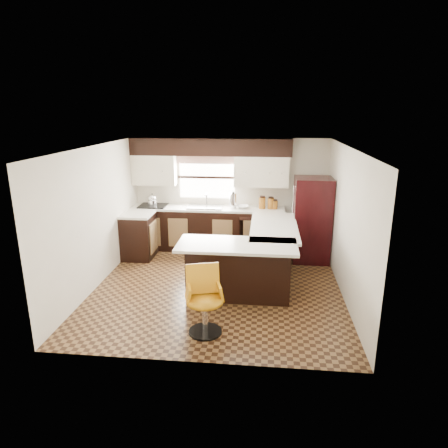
# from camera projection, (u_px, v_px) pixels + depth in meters

# --- Properties ---
(floor) EXTENTS (4.40, 4.40, 0.00)m
(floor) POSITION_uv_depth(u_px,v_px,m) (218.00, 286.00, 6.99)
(floor) COLOR #49301A
(floor) RESTS_ON ground
(ceiling) EXTENTS (4.40, 4.40, 0.00)m
(ceiling) POSITION_uv_depth(u_px,v_px,m) (218.00, 147.00, 6.32)
(ceiling) COLOR silver
(ceiling) RESTS_ON wall_back
(wall_back) EXTENTS (4.40, 0.00, 4.40)m
(wall_back) POSITION_uv_depth(u_px,v_px,m) (230.00, 193.00, 8.76)
(wall_back) COLOR beige
(wall_back) RESTS_ON floor
(wall_front) EXTENTS (4.40, 0.00, 4.40)m
(wall_front) POSITION_uv_depth(u_px,v_px,m) (195.00, 271.00, 4.56)
(wall_front) COLOR beige
(wall_front) RESTS_ON floor
(wall_left) EXTENTS (0.00, 4.40, 4.40)m
(wall_left) POSITION_uv_depth(u_px,v_px,m) (97.00, 217.00, 6.87)
(wall_left) COLOR beige
(wall_left) RESTS_ON floor
(wall_right) EXTENTS (0.00, 4.40, 4.40)m
(wall_right) POSITION_uv_depth(u_px,v_px,m) (347.00, 224.00, 6.45)
(wall_right) COLOR beige
(wall_right) RESTS_ON floor
(base_cab_back) EXTENTS (3.30, 0.60, 0.90)m
(base_cab_back) POSITION_uv_depth(u_px,v_px,m) (208.00, 229.00, 8.73)
(base_cab_back) COLOR black
(base_cab_back) RESTS_ON floor
(base_cab_left) EXTENTS (0.60, 0.70, 0.90)m
(base_cab_left) POSITION_uv_depth(u_px,v_px,m) (139.00, 236.00, 8.24)
(base_cab_left) COLOR black
(base_cab_left) RESTS_ON floor
(counter_back) EXTENTS (3.30, 0.60, 0.04)m
(counter_back) POSITION_uv_depth(u_px,v_px,m) (208.00, 208.00, 8.59)
(counter_back) COLOR silver
(counter_back) RESTS_ON base_cab_back
(counter_left) EXTENTS (0.60, 0.70, 0.04)m
(counter_left) POSITION_uv_depth(u_px,v_px,m) (138.00, 214.00, 8.11)
(counter_left) COLOR silver
(counter_left) RESTS_ON base_cab_left
(soffit) EXTENTS (3.40, 0.35, 0.36)m
(soffit) POSITION_uv_depth(u_px,v_px,m) (210.00, 147.00, 8.35)
(soffit) COLOR black
(soffit) RESTS_ON wall_back
(upper_cab_left) EXTENTS (0.94, 0.35, 0.64)m
(upper_cab_left) POSITION_uv_depth(u_px,v_px,m) (155.00, 170.00, 8.61)
(upper_cab_left) COLOR beige
(upper_cab_left) RESTS_ON wall_back
(upper_cab_right) EXTENTS (1.14, 0.35, 0.64)m
(upper_cab_right) POSITION_uv_depth(u_px,v_px,m) (261.00, 171.00, 8.38)
(upper_cab_right) COLOR beige
(upper_cab_right) RESTS_ON wall_back
(window_pane) EXTENTS (1.20, 0.02, 0.90)m
(window_pane) POSITION_uv_depth(u_px,v_px,m) (207.00, 177.00, 8.69)
(window_pane) COLOR white
(window_pane) RESTS_ON wall_back
(valance) EXTENTS (1.30, 0.06, 0.18)m
(valance) POSITION_uv_depth(u_px,v_px,m) (207.00, 160.00, 8.55)
(valance) COLOR #D19B93
(valance) RESTS_ON wall_back
(sink) EXTENTS (0.75, 0.45, 0.03)m
(sink) POSITION_uv_depth(u_px,v_px,m) (205.00, 207.00, 8.57)
(sink) COLOR #B2B2B7
(sink) RESTS_ON counter_back
(dishwasher) EXTENTS (0.58, 0.03, 0.78)m
(dishwasher) POSITION_uv_depth(u_px,v_px,m) (253.00, 236.00, 8.36)
(dishwasher) COLOR black
(dishwasher) RESTS_ON floor
(cooktop) EXTENTS (0.58, 0.50, 0.02)m
(cooktop) POSITION_uv_depth(u_px,v_px,m) (153.00, 206.00, 8.69)
(cooktop) COLOR black
(cooktop) RESTS_ON counter_back
(peninsula_long) EXTENTS (0.60, 1.95, 0.90)m
(peninsula_long) POSITION_uv_depth(u_px,v_px,m) (270.00, 251.00, 7.37)
(peninsula_long) COLOR black
(peninsula_long) RESTS_ON floor
(peninsula_return) EXTENTS (1.65, 0.60, 0.90)m
(peninsula_return) POSITION_uv_depth(u_px,v_px,m) (238.00, 271.00, 6.49)
(peninsula_return) COLOR black
(peninsula_return) RESTS_ON floor
(counter_pen_long) EXTENTS (0.84, 1.95, 0.04)m
(counter_pen_long) POSITION_uv_depth(u_px,v_px,m) (274.00, 227.00, 7.24)
(counter_pen_long) COLOR silver
(counter_pen_long) RESTS_ON peninsula_long
(counter_pen_return) EXTENTS (1.89, 0.84, 0.04)m
(counter_pen_return) POSITION_uv_depth(u_px,v_px,m) (237.00, 245.00, 6.28)
(counter_pen_return) COLOR silver
(counter_pen_return) RESTS_ON peninsula_return
(refrigerator) EXTENTS (0.73, 0.70, 1.70)m
(refrigerator) POSITION_uv_depth(u_px,v_px,m) (312.00, 220.00, 7.98)
(refrigerator) COLOR black
(refrigerator) RESTS_ON floor
(bar_chair) EXTENTS (0.63, 0.63, 0.94)m
(bar_chair) POSITION_uv_depth(u_px,v_px,m) (205.00, 302.00, 5.41)
(bar_chair) COLOR #C7810F
(bar_chair) RESTS_ON floor
(kettle) EXTENTS (0.19, 0.19, 0.26)m
(kettle) POSITION_uv_depth(u_px,v_px,m) (152.00, 199.00, 8.65)
(kettle) COLOR silver
(kettle) RESTS_ON cooktop
(percolator) EXTENTS (0.15, 0.15, 0.32)m
(percolator) POSITION_uv_depth(u_px,v_px,m) (233.00, 201.00, 8.49)
(percolator) COLOR silver
(percolator) RESTS_ON counter_back
(mixing_bowl) EXTENTS (0.25, 0.25, 0.06)m
(mixing_bowl) POSITION_uv_depth(u_px,v_px,m) (243.00, 207.00, 8.50)
(mixing_bowl) COLOR white
(mixing_bowl) RESTS_ON counter_back
(canister_large) EXTENTS (0.14, 0.14, 0.24)m
(canister_large) POSITION_uv_depth(u_px,v_px,m) (262.00, 203.00, 8.46)
(canister_large) COLOR #975817
(canister_large) RESTS_ON counter_back
(canister_med) EXTENTS (0.14, 0.14, 0.22)m
(canister_med) POSITION_uv_depth(u_px,v_px,m) (271.00, 204.00, 8.44)
(canister_med) COLOR #975817
(canister_med) RESTS_ON counter_back
(canister_small) EXTENTS (0.13, 0.13, 0.17)m
(canister_small) POSITION_uv_depth(u_px,v_px,m) (275.00, 205.00, 8.44)
(canister_small) COLOR #975817
(canister_small) RESTS_ON counter_back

